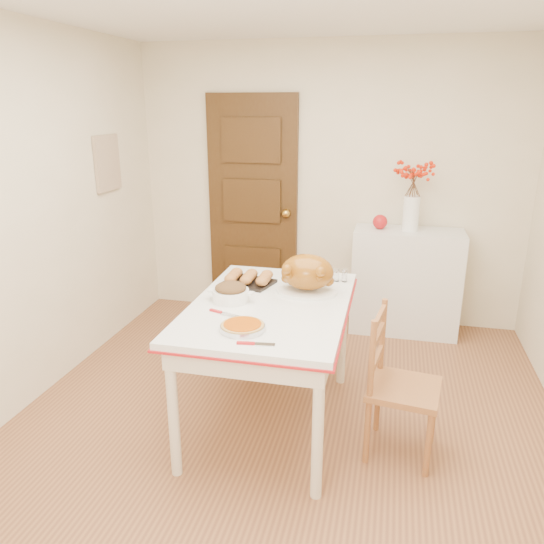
% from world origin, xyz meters
% --- Properties ---
extents(floor, '(3.50, 4.00, 0.00)m').
position_xyz_m(floor, '(0.00, 0.00, 0.00)').
color(floor, brown).
rests_on(floor, ground).
extents(wall_back, '(3.50, 0.00, 2.50)m').
position_xyz_m(wall_back, '(0.00, 2.00, 1.25)').
color(wall_back, beige).
rests_on(wall_back, ground).
extents(wall_front, '(3.50, 0.00, 2.50)m').
position_xyz_m(wall_front, '(0.00, -2.00, 1.25)').
color(wall_front, beige).
rests_on(wall_front, ground).
extents(wall_left, '(0.00, 4.00, 2.50)m').
position_xyz_m(wall_left, '(-1.75, 0.00, 1.25)').
color(wall_left, beige).
rests_on(wall_left, ground).
extents(door_back, '(0.85, 0.06, 2.06)m').
position_xyz_m(door_back, '(-0.70, 1.97, 1.03)').
color(door_back, '#351E0B').
rests_on(door_back, ground).
extents(photo_board, '(0.03, 0.35, 0.45)m').
position_xyz_m(photo_board, '(-1.73, 1.20, 1.50)').
color(photo_board, tan).
rests_on(photo_board, ground).
extents(sideboard, '(0.93, 0.41, 0.93)m').
position_xyz_m(sideboard, '(0.74, 1.78, 0.46)').
color(sideboard, silver).
rests_on(sideboard, floor).
extents(kitchen_table, '(0.94, 1.38, 0.82)m').
position_xyz_m(kitchen_table, '(-0.09, 0.11, 0.41)').
color(kitchen_table, silver).
rests_on(kitchen_table, floor).
extents(chair_oak, '(0.44, 0.44, 0.88)m').
position_xyz_m(chair_oak, '(0.72, -0.01, 0.44)').
color(chair_oak, '#A05427').
rests_on(chair_oak, floor).
extents(berry_vase, '(0.32, 0.32, 0.61)m').
position_xyz_m(berry_vase, '(0.74, 1.78, 1.23)').
color(berry_vase, white).
rests_on(berry_vase, sideboard).
extents(apple, '(0.13, 0.13, 0.13)m').
position_xyz_m(apple, '(0.49, 1.78, 0.99)').
color(apple, '#AF1418').
rests_on(apple, sideboard).
extents(turkey_platter, '(0.44, 0.38, 0.25)m').
position_xyz_m(turkey_platter, '(0.09, 0.34, 0.95)').
color(turkey_platter, brown).
rests_on(turkey_platter, kitchen_table).
extents(pumpkin_pie, '(0.31, 0.31, 0.05)m').
position_xyz_m(pumpkin_pie, '(-0.14, -0.31, 0.85)').
color(pumpkin_pie, '#AD4605').
rests_on(pumpkin_pie, kitchen_table).
extents(stuffing_dish, '(0.30, 0.25, 0.11)m').
position_xyz_m(stuffing_dish, '(-0.33, 0.09, 0.88)').
color(stuffing_dish, brown).
rests_on(stuffing_dish, kitchen_table).
extents(rolls_tray, '(0.35, 0.31, 0.08)m').
position_xyz_m(rolls_tray, '(-0.31, 0.42, 0.86)').
color(rolls_tray, '#9F6731').
rests_on(rolls_tray, kitchen_table).
extents(pie_server, '(0.20, 0.08, 0.01)m').
position_xyz_m(pie_server, '(-0.03, -0.46, 0.83)').
color(pie_server, silver).
rests_on(pie_server, kitchen_table).
extents(carving_knife, '(0.23, 0.13, 0.01)m').
position_xyz_m(carving_knife, '(-0.29, -0.12, 0.83)').
color(carving_knife, silver).
rests_on(carving_knife, kitchen_table).
extents(drinking_glass, '(0.07, 0.07, 0.11)m').
position_xyz_m(drinking_glass, '(-0.07, 0.61, 0.88)').
color(drinking_glass, white).
rests_on(drinking_glass, kitchen_table).
extents(shaker_pair, '(0.10, 0.06, 0.09)m').
position_xyz_m(shaker_pair, '(0.28, 0.61, 0.87)').
color(shaker_pair, white).
rests_on(shaker_pair, kitchen_table).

